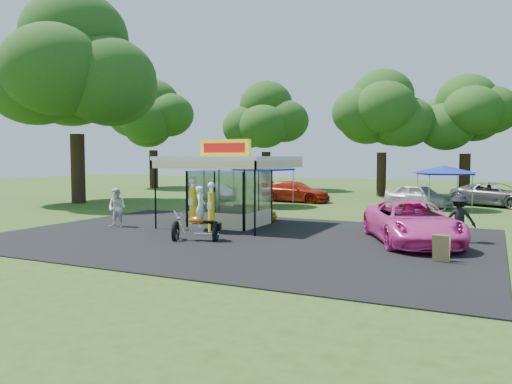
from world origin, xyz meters
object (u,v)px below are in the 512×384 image
at_px(bg_car_a, 217,191).
at_px(bg_car_c, 419,196).
at_px(bg_car_d, 496,195).
at_px(bg_car_b, 295,192).
at_px(a_frame_sign, 441,248).
at_px(kiosk_car, 251,212).
at_px(tent_east, 444,170).
at_px(gas_station_kiosk, 230,189).
at_px(motorcycle, 199,219).
at_px(gas_pump_left, 193,205).
at_px(spectator_east_a, 459,219).
at_px(spectator_west, 117,208).
at_px(tent_west, 263,165).
at_px(pink_sedan, 412,222).
at_px(gas_pump_right, 211,209).

relative_size(bg_car_a, bg_car_c, 0.88).
bearing_deg(bg_car_d, bg_car_b, 128.99).
bearing_deg(a_frame_sign, bg_car_a, 140.10).
distance_m(kiosk_car, tent_east, 13.60).
height_order(gas_station_kiosk, motorcycle, gas_station_kiosk).
relative_size(gas_pump_left, bg_car_d, 0.42).
bearing_deg(spectator_east_a, spectator_west, 1.37).
height_order(bg_car_d, tent_west, tent_west).
height_order(motorcycle, pink_sedan, motorcycle).
height_order(bg_car_b, tent_west, tent_west).
xyz_separation_m(gas_station_kiosk, gas_pump_left, (-0.73, -2.19, -0.61)).
height_order(spectator_east_a, bg_car_a, spectator_east_a).
xyz_separation_m(motorcycle, bg_car_d, (10.65, 20.71, -0.09)).
relative_size(gas_station_kiosk, bg_car_a, 1.33).
height_order(bg_car_b, bg_car_d, bg_car_d).
xyz_separation_m(kiosk_car, pink_sedan, (8.70, -3.52, 0.35)).
distance_m(motorcycle, bg_car_c, 18.80).
distance_m(pink_sedan, spectator_west, 13.36).
bearing_deg(motorcycle, kiosk_car, 76.96).
relative_size(kiosk_car, tent_east, 0.70).
xyz_separation_m(gas_pump_left, pink_sedan, (9.44, 0.88, -0.34)).
xyz_separation_m(motorcycle, bg_car_a, (-9.19, 17.20, -0.22)).
bearing_deg(gas_pump_left, bg_car_d, 56.10).
bearing_deg(a_frame_sign, motorcycle, -177.25).
height_order(motorcycle, bg_car_c, motorcycle).
bearing_deg(spectator_west, pink_sedan, -0.05).
height_order(tent_west, tent_east, tent_west).
bearing_deg(gas_pump_right, spectator_east_a, 13.12).
bearing_deg(gas_pump_left, bg_car_a, 116.50).
distance_m(pink_sedan, bg_car_d, 17.81).
bearing_deg(tent_east, tent_west, -165.27).
distance_m(gas_pump_right, tent_east, 17.27).
bearing_deg(pink_sedan, a_frame_sign, -91.44).
bearing_deg(spectator_west, bg_car_d, 42.99).
bearing_deg(spectator_west, tent_west, 74.57).
height_order(gas_pump_right, spectator_west, gas_pump_right).
xyz_separation_m(gas_station_kiosk, bg_car_d, (11.66, 16.25, -0.98)).
distance_m(gas_pump_right, spectator_west, 5.09).
relative_size(kiosk_car, pink_sedan, 0.47).
xyz_separation_m(gas_pump_right, spectator_west, (-5.08, -0.19, -0.15)).
bearing_deg(bg_car_b, spectator_west, 174.77).
bearing_deg(bg_car_c, gas_pump_left, 174.82).
height_order(motorcycle, kiosk_car, motorcycle).
relative_size(gas_pump_right, bg_car_c, 0.50).
bearing_deg(tent_west, kiosk_car, -70.11).
bearing_deg(kiosk_car, bg_car_d, -39.70).
distance_m(gas_station_kiosk, gas_pump_left, 2.39).
bearing_deg(pink_sedan, bg_car_c, 72.10).
height_order(pink_sedan, bg_car_d, pink_sedan).
xyz_separation_m(gas_pump_left, kiosk_car, (0.73, 4.40, -0.69)).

